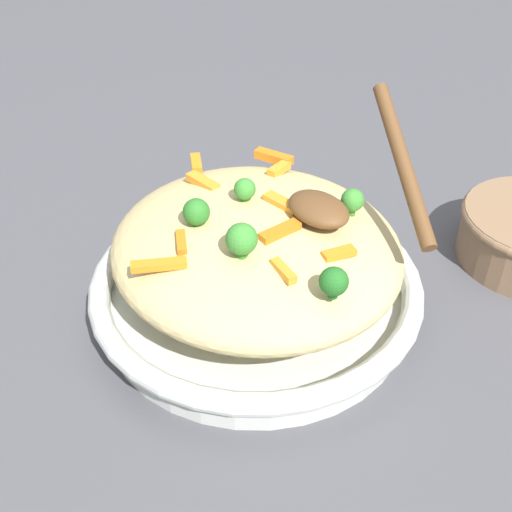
# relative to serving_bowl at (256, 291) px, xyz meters

# --- Properties ---
(ground_plane) EXTENTS (2.40, 2.40, 0.00)m
(ground_plane) POSITION_rel_serving_bowl_xyz_m (0.00, 0.00, -0.02)
(ground_plane) COLOR #4C4C51
(serving_bowl) EXTENTS (0.29, 0.29, 0.04)m
(serving_bowl) POSITION_rel_serving_bowl_xyz_m (0.00, 0.00, 0.00)
(serving_bowl) COLOR silver
(serving_bowl) RESTS_ON ground_plane
(pasta_mound) EXTENTS (0.25, 0.24, 0.06)m
(pasta_mound) POSITION_rel_serving_bowl_xyz_m (0.00, 0.00, 0.05)
(pasta_mound) COLOR #D1BA7A
(pasta_mound) RESTS_ON serving_bowl
(carrot_piece_0) EXTENTS (0.04, 0.02, 0.01)m
(carrot_piece_0) POSITION_rel_serving_bowl_xyz_m (-0.07, 0.08, 0.07)
(carrot_piece_0) COLOR orange
(carrot_piece_0) RESTS_ON pasta_mound
(carrot_piece_1) EXTENTS (0.03, 0.01, 0.01)m
(carrot_piece_1) POSITION_rel_serving_bowl_xyz_m (0.06, -0.03, 0.08)
(carrot_piece_1) COLOR orange
(carrot_piece_1) RESTS_ON pasta_mound
(carrot_piece_2) EXTENTS (0.01, 0.03, 0.01)m
(carrot_piece_2) POSITION_rel_serving_bowl_xyz_m (-0.05, 0.07, 0.07)
(carrot_piece_2) COLOR orange
(carrot_piece_2) RESTS_ON pasta_mound
(carrot_piece_3) EXTENTS (0.04, 0.01, 0.01)m
(carrot_piece_3) POSITION_rel_serving_bowl_xyz_m (-0.07, 0.00, 0.07)
(carrot_piece_3) COLOR orange
(carrot_piece_3) RESTS_ON pasta_mound
(carrot_piece_4) EXTENTS (0.01, 0.04, 0.01)m
(carrot_piece_4) POSITION_rel_serving_bowl_xyz_m (0.03, -0.00, 0.08)
(carrot_piece_4) COLOR orange
(carrot_piece_4) RESTS_ON pasta_mound
(carrot_piece_5) EXTENTS (0.03, 0.02, 0.01)m
(carrot_piece_5) POSITION_rel_serving_bowl_xyz_m (-0.11, 0.01, 0.07)
(carrot_piece_5) COLOR orange
(carrot_piece_5) RESTS_ON pasta_mound
(carrot_piece_6) EXTENTS (0.03, 0.02, 0.01)m
(carrot_piece_6) POSITION_rel_serving_bowl_xyz_m (-0.01, -0.06, 0.07)
(carrot_piece_6) COLOR orange
(carrot_piece_6) RESTS_ON pasta_mound
(carrot_piece_7) EXTENTS (0.02, 0.03, 0.01)m
(carrot_piece_7) POSITION_rel_serving_bowl_xyz_m (0.07, 0.02, 0.07)
(carrot_piece_7) COLOR orange
(carrot_piece_7) RESTS_ON pasta_mound
(carrot_piece_8) EXTENTS (0.04, 0.01, 0.01)m
(carrot_piece_8) POSITION_rel_serving_bowl_xyz_m (-0.00, 0.03, 0.08)
(carrot_piece_8) COLOR orange
(carrot_piece_8) RESTS_ON pasta_mound
(carrot_piece_9) EXTENTS (0.03, 0.04, 0.01)m
(carrot_piece_9) POSITION_rel_serving_bowl_xyz_m (-0.00, -0.09, 0.07)
(carrot_piece_9) COLOR orange
(carrot_piece_9) RESTS_ON pasta_mound
(broccoli_floret_0) EXTENTS (0.02, 0.02, 0.02)m
(broccoli_floret_0) POSITION_rel_serving_bowl_xyz_m (0.04, 0.07, 0.08)
(broccoli_floret_0) COLOR #377928
(broccoli_floret_0) RESTS_ON pasta_mound
(broccoli_floret_1) EXTENTS (0.02, 0.02, 0.02)m
(broccoli_floret_1) POSITION_rel_serving_bowl_xyz_m (-0.02, 0.01, 0.09)
(broccoli_floret_1) COLOR #377928
(broccoli_floret_1) RESTS_ON pasta_mound
(broccoli_floret_2) EXTENTS (0.02, 0.02, 0.03)m
(broccoli_floret_2) POSITION_rel_serving_bowl_xyz_m (0.03, -0.04, 0.09)
(broccoli_floret_2) COLOR #377928
(broccoli_floret_2) RESTS_ON pasta_mound
(broccoli_floret_3) EXTENTS (0.02, 0.02, 0.02)m
(broccoli_floret_3) POSITION_rel_serving_bowl_xyz_m (0.10, -0.01, 0.08)
(broccoli_floret_3) COLOR #205B1C
(broccoli_floret_3) RESTS_ON pasta_mound
(broccoli_floret_4) EXTENTS (0.02, 0.02, 0.02)m
(broccoli_floret_4) POSITION_rel_serving_bowl_xyz_m (-0.02, -0.04, 0.09)
(broccoli_floret_4) COLOR #296820
(broccoli_floret_4) RESTS_ON pasta_mound
(serving_spoon) EXTENTS (0.13, 0.11, 0.08)m
(serving_spoon) POSITION_rel_serving_bowl_xyz_m (0.04, 0.06, 0.10)
(serving_spoon) COLOR brown
(serving_spoon) RESTS_ON pasta_mound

